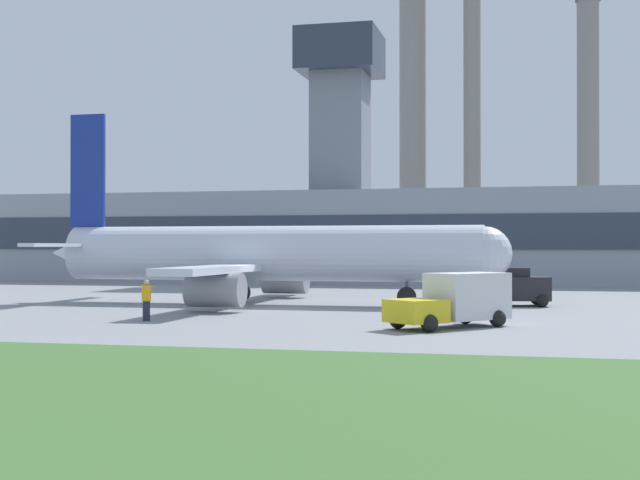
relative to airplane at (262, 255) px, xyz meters
The scene contains 9 objects.
ground_plane 4.80m from the airplane, 76.90° to the right, with size 400.00×400.00×0.00m, color gray.
terminal_building 32.79m from the airplane, 88.93° to the left, with size 71.54×13.15×23.42m.
smokestack_left 64.88m from the airplane, 89.50° to the left, with size 3.87×3.87×40.53m.
smokestack_right 64.66m from the airplane, 82.63° to the left, with size 2.43×2.43×41.76m.
smokestack_far 68.88m from the airplane, 71.17° to the left, with size 3.04×3.04×33.96m.
airplane is the anchor object (origin of this frame).
pushback_tug 14.50m from the airplane, ahead, with size 3.70×3.05×2.13m.
baggage_truck 17.15m from the airplane, 45.25° to the right, with size 5.01×5.41×2.22m.
ground_crew_person 12.43m from the airplane, 97.64° to the right, with size 0.54×0.54×1.84m.
Camera 1 is at (14.15, -45.07, 3.33)m, focal length 50.00 mm.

